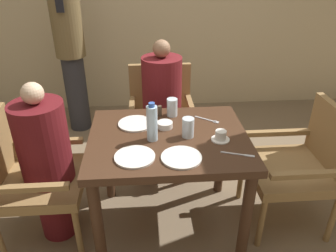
# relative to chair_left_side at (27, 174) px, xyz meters

# --- Properties ---
(ground_plane) EXTENTS (16.00, 16.00, 0.00)m
(ground_plane) POSITION_rel_chair_left_side_xyz_m (0.92, 0.00, -0.50)
(ground_plane) COLOR #7A664C
(dining_table) EXTENTS (1.00, 0.82, 0.75)m
(dining_table) POSITION_rel_chair_left_side_xyz_m (0.92, 0.00, 0.13)
(dining_table) COLOR #422819
(dining_table) RESTS_ON ground_plane
(chair_left_side) EXTENTS (0.55, 0.55, 0.89)m
(chair_left_side) POSITION_rel_chair_left_side_xyz_m (0.00, 0.00, 0.00)
(chair_left_side) COLOR olive
(chair_left_side) RESTS_ON ground_plane
(diner_in_left_chair) EXTENTS (0.32, 0.32, 1.13)m
(diner_in_left_chair) POSITION_rel_chair_left_side_xyz_m (0.14, 0.00, 0.08)
(diner_in_left_chair) COLOR #5B1419
(diner_in_left_chair) RESTS_ON ground_plane
(chair_far_side) EXTENTS (0.55, 0.55, 0.89)m
(chair_far_side) POSITION_rel_chair_left_side_xyz_m (0.92, 0.82, 0.00)
(chair_far_side) COLOR olive
(chair_far_side) RESTS_ON ground_plane
(diner_in_far_chair) EXTENTS (0.32, 0.32, 1.18)m
(diner_in_far_chair) POSITION_rel_chair_left_side_xyz_m (0.92, 0.68, 0.11)
(diner_in_far_chair) COLOR maroon
(diner_in_far_chair) RESTS_ON ground_plane
(chair_right_side) EXTENTS (0.55, 0.55, 0.89)m
(chair_right_side) POSITION_rel_chair_left_side_xyz_m (1.83, 0.00, 0.00)
(chair_right_side) COLOR olive
(chair_right_side) RESTS_ON ground_plane
(standing_host) EXTENTS (0.30, 0.33, 1.74)m
(standing_host) POSITION_rel_chair_left_side_xyz_m (0.05, 1.55, 0.44)
(standing_host) COLOR #2D2D33
(standing_host) RESTS_ON ground_plane
(plate_main_left) EXTENTS (0.23, 0.23, 0.01)m
(plate_main_left) POSITION_rel_chair_left_side_xyz_m (0.71, -0.23, 0.25)
(plate_main_left) COLOR white
(plate_main_left) RESTS_ON dining_table
(plate_main_right) EXTENTS (0.23, 0.23, 0.01)m
(plate_main_right) POSITION_rel_chair_left_side_xyz_m (0.71, 0.17, 0.25)
(plate_main_right) COLOR white
(plate_main_right) RESTS_ON dining_table
(plate_dessert_center) EXTENTS (0.23, 0.23, 0.01)m
(plate_dessert_center) POSITION_rel_chair_left_side_xyz_m (0.97, -0.25, 0.25)
(plate_dessert_center) COLOR white
(plate_dessert_center) RESTS_ON dining_table
(teacup_with_saucer) EXTENTS (0.11, 0.11, 0.06)m
(teacup_with_saucer) POSITION_rel_chair_left_side_xyz_m (1.23, -0.07, 0.27)
(teacup_with_saucer) COLOR white
(teacup_with_saucer) RESTS_ON dining_table
(bowl_small) EXTENTS (0.10, 0.10, 0.04)m
(bowl_small) POSITION_rel_chair_left_side_xyz_m (0.90, 0.12, 0.26)
(bowl_small) COLOR white
(bowl_small) RESTS_ON dining_table
(water_bottle) EXTENTS (0.07, 0.07, 0.25)m
(water_bottle) POSITION_rel_chair_left_side_xyz_m (0.81, -0.03, 0.36)
(water_bottle) COLOR silver
(water_bottle) RESTS_ON dining_table
(glass_tall_near) EXTENTS (0.07, 0.07, 0.13)m
(glass_tall_near) POSITION_rel_chair_left_side_xyz_m (0.96, 0.29, 0.31)
(glass_tall_near) COLOR silver
(glass_tall_near) RESTS_ON dining_table
(glass_tall_mid) EXTENTS (0.07, 0.07, 0.13)m
(glass_tall_mid) POSITION_rel_chair_left_side_xyz_m (1.04, -0.01, 0.31)
(glass_tall_mid) COLOR silver
(glass_tall_mid) RESTS_ON dining_table
(salt_shaker) EXTENTS (0.03, 0.03, 0.08)m
(salt_shaker) POSITION_rel_chair_left_side_xyz_m (0.84, 0.29, 0.28)
(salt_shaker) COLOR white
(salt_shaker) RESTS_ON dining_table
(pepper_shaker) EXTENTS (0.03, 0.03, 0.08)m
(pepper_shaker) POSITION_rel_chair_left_side_xyz_m (0.88, 0.29, 0.28)
(pepper_shaker) COLOR #4C3D2D
(pepper_shaker) RESTS_ON dining_table
(fork_beside_plate) EXTENTS (0.16, 0.12, 0.00)m
(fork_beside_plate) POSITION_rel_chair_left_side_xyz_m (1.21, 0.19, 0.25)
(fork_beside_plate) COLOR silver
(fork_beside_plate) RESTS_ON dining_table
(knife_beside_plate) EXTENTS (0.19, 0.07, 0.00)m
(knife_beside_plate) POSITION_rel_chair_left_side_xyz_m (1.31, -0.24, 0.25)
(knife_beside_plate) COLOR silver
(knife_beside_plate) RESTS_ON dining_table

